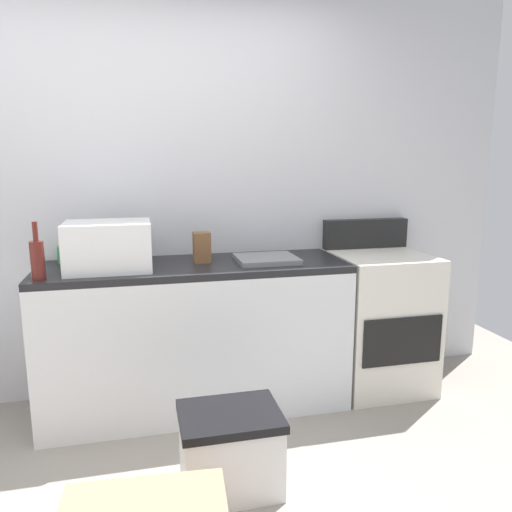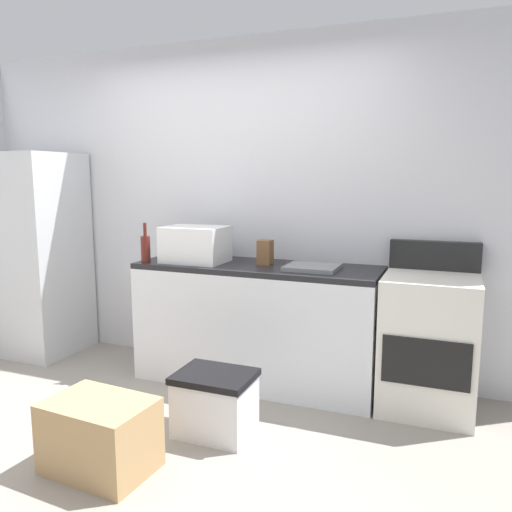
{
  "view_description": "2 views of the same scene",
  "coord_description": "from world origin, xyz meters",
  "px_view_note": "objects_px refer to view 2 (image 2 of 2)",
  "views": [
    {
      "loc": [
        -0.01,
        -1.65,
        1.5
      ],
      "look_at": [
        0.63,
        1.03,
        0.96
      ],
      "focal_mm": 34.48,
      "sensor_mm": 36.0,
      "label": 1
    },
    {
      "loc": [
        1.63,
        -2.2,
        1.54
      ],
      "look_at": [
        0.44,
        0.82,
        1.03
      ],
      "focal_mm": 35.36,
      "sensor_mm": 36.0,
      "label": 2
    }
  ],
  "objects_px": {
    "coffee_mug": "(182,249)",
    "refrigerator": "(37,254)",
    "wine_bottle": "(146,248)",
    "cardboard_box_medium": "(100,436)",
    "stove_oven": "(429,341)",
    "microwave": "(195,244)",
    "storage_bin": "(215,403)",
    "knife_block": "(265,252)"
  },
  "relations": [
    {
      "from": "stove_oven",
      "to": "microwave",
      "type": "distance_m",
      "value": 1.79
    },
    {
      "from": "knife_block",
      "to": "cardboard_box_medium",
      "type": "bearing_deg",
      "value": -105.21
    },
    {
      "from": "wine_bottle",
      "to": "knife_block",
      "type": "xyz_separation_m",
      "value": [
        0.87,
        0.25,
        -0.02
      ]
    },
    {
      "from": "refrigerator",
      "to": "knife_block",
      "type": "relative_size",
      "value": 9.67
    },
    {
      "from": "knife_block",
      "to": "storage_bin",
      "type": "bearing_deg",
      "value": -89.79
    },
    {
      "from": "refrigerator",
      "to": "stove_oven",
      "type": "xyz_separation_m",
      "value": [
        3.27,
        0.06,
        -0.4
      ]
    },
    {
      "from": "cardboard_box_medium",
      "to": "knife_block",
      "type": "bearing_deg",
      "value": 74.79
    },
    {
      "from": "knife_block",
      "to": "cardboard_box_medium",
      "type": "height_order",
      "value": "knife_block"
    },
    {
      "from": "microwave",
      "to": "coffee_mug",
      "type": "bearing_deg",
      "value": 135.76
    },
    {
      "from": "refrigerator",
      "to": "coffee_mug",
      "type": "bearing_deg",
      "value": 11.06
    },
    {
      "from": "microwave",
      "to": "cardboard_box_medium",
      "type": "bearing_deg",
      "value": -84.09
    },
    {
      "from": "cardboard_box_medium",
      "to": "storage_bin",
      "type": "distance_m",
      "value": 0.69
    },
    {
      "from": "knife_block",
      "to": "wine_bottle",
      "type": "bearing_deg",
      "value": -163.96
    },
    {
      "from": "microwave",
      "to": "coffee_mug",
      "type": "height_order",
      "value": "microwave"
    },
    {
      "from": "microwave",
      "to": "knife_block",
      "type": "distance_m",
      "value": 0.54
    },
    {
      "from": "stove_oven",
      "to": "microwave",
      "type": "height_order",
      "value": "microwave"
    },
    {
      "from": "microwave",
      "to": "wine_bottle",
      "type": "distance_m",
      "value": 0.37
    },
    {
      "from": "cardboard_box_medium",
      "to": "storage_bin",
      "type": "xyz_separation_m",
      "value": [
        0.39,
        0.57,
        0.0
      ]
    },
    {
      "from": "refrigerator",
      "to": "stove_oven",
      "type": "relative_size",
      "value": 1.58
    },
    {
      "from": "coffee_mug",
      "to": "knife_block",
      "type": "xyz_separation_m",
      "value": [
        0.8,
        -0.17,
        0.04
      ]
    },
    {
      "from": "cardboard_box_medium",
      "to": "coffee_mug",
      "type": "bearing_deg",
      "value": 104.28
    },
    {
      "from": "refrigerator",
      "to": "cardboard_box_medium",
      "type": "distance_m",
      "value": 2.28
    },
    {
      "from": "coffee_mug",
      "to": "cardboard_box_medium",
      "type": "relative_size",
      "value": 0.18
    },
    {
      "from": "stove_oven",
      "to": "knife_block",
      "type": "distance_m",
      "value": 1.28
    },
    {
      "from": "coffee_mug",
      "to": "refrigerator",
      "type": "bearing_deg",
      "value": -168.94
    },
    {
      "from": "wine_bottle",
      "to": "coffee_mug",
      "type": "xyz_separation_m",
      "value": [
        0.07,
        0.42,
        -0.06
      ]
    },
    {
      "from": "refrigerator",
      "to": "stove_oven",
      "type": "bearing_deg",
      "value": 0.97
    },
    {
      "from": "wine_bottle",
      "to": "cardboard_box_medium",
      "type": "relative_size",
      "value": 0.54
    },
    {
      "from": "cardboard_box_medium",
      "to": "storage_bin",
      "type": "bearing_deg",
      "value": 55.42
    },
    {
      "from": "refrigerator",
      "to": "coffee_mug",
      "type": "distance_m",
      "value": 1.33
    },
    {
      "from": "stove_oven",
      "to": "coffee_mug",
      "type": "distance_m",
      "value": 2.04
    },
    {
      "from": "stove_oven",
      "to": "storage_bin",
      "type": "xyz_separation_m",
      "value": [
        -1.17,
        -0.84,
        -0.27
      ]
    },
    {
      "from": "stove_oven",
      "to": "wine_bottle",
      "type": "relative_size",
      "value": 3.67
    },
    {
      "from": "coffee_mug",
      "to": "cardboard_box_medium",
      "type": "bearing_deg",
      "value": -75.72
    },
    {
      "from": "stove_oven",
      "to": "coffee_mug",
      "type": "bearing_deg",
      "value": 174.23
    },
    {
      "from": "stove_oven",
      "to": "storage_bin",
      "type": "relative_size",
      "value": 2.39
    },
    {
      "from": "wine_bottle",
      "to": "stove_oven",
      "type": "bearing_deg",
      "value": 6.16
    },
    {
      "from": "refrigerator",
      "to": "wine_bottle",
      "type": "distance_m",
      "value": 1.25
    },
    {
      "from": "wine_bottle",
      "to": "cardboard_box_medium",
      "type": "xyz_separation_m",
      "value": [
        0.48,
        -1.19,
        -0.82
      ]
    },
    {
      "from": "microwave",
      "to": "cardboard_box_medium",
      "type": "xyz_separation_m",
      "value": [
        0.14,
        -1.34,
        -0.84
      ]
    },
    {
      "from": "stove_oven",
      "to": "cardboard_box_medium",
      "type": "bearing_deg",
      "value": -137.97
    },
    {
      "from": "stove_oven",
      "to": "knife_block",
      "type": "height_order",
      "value": "stove_oven"
    }
  ]
}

